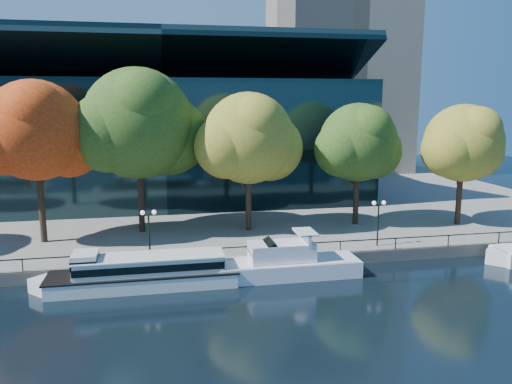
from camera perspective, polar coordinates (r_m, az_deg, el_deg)
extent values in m
plane|color=black|center=(37.84, -3.23, -10.65)|extent=(160.00, 160.00, 0.00)
cube|color=slate|center=(72.84, -7.16, 0.00)|extent=(90.00, 67.00, 1.00)
cube|color=#47443F|center=(40.52, -3.83, -8.46)|extent=(90.00, 0.25, 1.00)
cube|color=black|center=(40.26, -3.89, -6.41)|extent=(88.20, 0.08, 0.08)
cube|color=black|center=(40.41, -3.89, -7.09)|extent=(0.07, 0.07, 0.90)
cube|color=black|center=(67.23, -10.46, 5.50)|extent=(50.00, 24.00, 16.00)
cube|color=black|center=(63.12, -10.70, 13.81)|extent=(50.00, 17.14, 7.86)
cube|color=silver|center=(38.34, -12.67, -9.76)|extent=(13.57, 3.29, 1.07)
cube|color=black|center=(38.15, -12.70, -8.98)|extent=(13.84, 3.36, 0.12)
cube|color=silver|center=(39.18, -22.78, -9.90)|extent=(2.73, 2.73, 1.07)
cube|color=silver|center=(37.94, -12.00, -8.09)|extent=(10.58, 2.70, 1.16)
cube|color=black|center=(37.93, -12.00, -8.02)|extent=(10.72, 2.77, 0.53)
cube|color=silver|center=(37.75, -12.04, -7.18)|extent=(10.85, 2.83, 0.10)
cube|color=silver|center=(38.24, -18.92, -7.84)|extent=(1.74, 2.31, 1.74)
cube|color=black|center=(38.18, -18.94, -7.56)|extent=(1.79, 2.37, 0.68)
cube|color=white|center=(39.62, 3.72, -8.69)|extent=(11.14, 3.18, 1.27)
cube|color=white|center=(38.64, -4.40, -9.20)|extent=(2.44, 2.44, 1.27)
cube|color=white|center=(39.41, 3.73, -7.79)|extent=(10.92, 3.12, 0.08)
cube|color=white|center=(39.04, 2.95, -6.76)|extent=(5.01, 2.39, 1.38)
cube|color=black|center=(38.70, 0.85, -6.74)|extent=(2.19, 2.29, 1.74)
cube|color=white|center=(39.24, 5.65, -5.18)|extent=(0.27, 2.48, 0.85)
cube|color=white|center=(39.13, 5.67, -4.58)|extent=(1.49, 2.48, 0.16)
cube|color=white|center=(47.00, 26.01, -6.68)|extent=(2.29, 2.29, 1.25)
cylinder|color=black|center=(48.35, -23.36, -0.66)|extent=(0.56, 0.56, 8.03)
cylinder|color=black|center=(47.98, -22.99, 3.11)|extent=(1.25, 1.91, 4.01)
cylinder|color=black|center=(47.73, -24.15, 2.64)|extent=(1.15, 1.30, 3.59)
sphere|color=#A4220D|center=(47.65, -23.88, 6.47)|extent=(8.78, 8.78, 8.78)
sphere|color=#A4220D|center=(48.55, -20.66, 5.45)|extent=(6.58, 6.58, 6.58)
sphere|color=#A4220D|center=(47.38, -26.65, 5.44)|extent=(6.14, 6.14, 6.14)
sphere|color=#A4220D|center=(45.78, -23.96, 8.27)|extent=(5.27, 5.27, 5.27)
cylinder|color=black|center=(49.15, -13.05, 0.31)|extent=(0.56, 0.56, 8.38)
cylinder|color=black|center=(48.88, -12.62, 4.18)|extent=(1.29, 1.98, 4.18)
cylinder|color=black|center=(48.45, -13.68, 3.72)|extent=(1.18, 1.35, 3.74)
sphere|color=#294916|center=(48.47, -13.36, 7.65)|extent=(10.41, 10.41, 10.41)
sphere|color=#294916|center=(50.08, -9.94, 6.36)|extent=(7.81, 7.81, 7.81)
sphere|color=#294916|center=(47.65, -16.51, 6.52)|extent=(7.29, 7.29, 7.29)
sphere|color=#294916|center=(46.33, -12.90, 9.81)|extent=(6.25, 6.25, 6.25)
cylinder|color=black|center=(48.58, -0.87, -0.22)|extent=(0.56, 0.56, 7.23)
cylinder|color=black|center=(48.42, -0.34, 3.14)|extent=(1.16, 1.75, 3.62)
cylinder|color=black|center=(47.81, -1.29, 2.74)|extent=(1.07, 1.21, 3.23)
sphere|color=olive|center=(47.87, -0.89, 6.16)|extent=(8.76, 8.76, 8.76)
sphere|color=olive|center=(49.72, 1.59, 5.06)|extent=(6.57, 6.57, 6.57)
sphere|color=olive|center=(46.72, -3.35, 5.23)|extent=(6.13, 6.13, 6.13)
sphere|color=olive|center=(46.14, 0.04, 7.91)|extent=(5.26, 5.26, 5.26)
cylinder|color=black|center=(52.09, 11.38, 0.03)|extent=(0.56, 0.56, 6.74)
cylinder|color=black|center=(52.06, 11.91, 2.95)|extent=(1.11, 1.66, 3.38)
cylinder|color=black|center=(51.29, 11.19, 2.60)|extent=(1.02, 1.15, 3.02)
sphere|color=#294916|center=(51.43, 11.59, 5.57)|extent=(7.89, 7.89, 7.89)
sphere|color=#294916|center=(53.46, 13.22, 4.63)|extent=(5.92, 5.92, 5.92)
sphere|color=#294916|center=(50.03, 9.81, 4.82)|extent=(5.52, 5.52, 5.52)
sphere|color=#294916|center=(50.04, 12.76, 6.98)|extent=(4.73, 4.73, 4.73)
cylinder|color=black|center=(55.23, 22.22, 0.01)|extent=(0.56, 0.56, 6.68)
cylinder|color=black|center=(55.29, 22.73, 2.74)|extent=(1.10, 1.64, 3.35)
cylinder|color=black|center=(54.41, 22.21, 2.41)|extent=(1.01, 1.14, 3.00)
sphere|color=olive|center=(54.61, 22.58, 5.18)|extent=(7.82, 7.82, 7.82)
sphere|color=olive|center=(56.86, 23.68, 4.29)|extent=(5.87, 5.87, 5.87)
sphere|color=olive|center=(52.95, 21.23, 4.49)|extent=(5.47, 5.47, 5.47)
sphere|color=olive|center=(53.45, 23.96, 6.46)|extent=(4.69, 4.69, 4.69)
cylinder|color=black|center=(40.96, -12.09, -5.09)|extent=(0.14, 0.14, 3.60)
cube|color=black|center=(40.51, -12.19, -2.57)|extent=(0.90, 0.06, 0.06)
sphere|color=white|center=(40.48, -12.84, -2.31)|extent=(0.36, 0.36, 0.36)
sphere|color=white|center=(40.46, -11.57, -2.27)|extent=(0.36, 0.36, 0.36)
cylinder|color=black|center=(44.97, 13.76, -3.77)|extent=(0.14, 0.14, 3.60)
cube|color=black|center=(44.56, 13.86, -1.46)|extent=(0.90, 0.06, 0.06)
sphere|color=white|center=(44.33, 13.35, -1.23)|extent=(0.36, 0.36, 0.36)
sphere|color=white|center=(44.71, 14.40, -1.18)|extent=(0.36, 0.36, 0.36)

